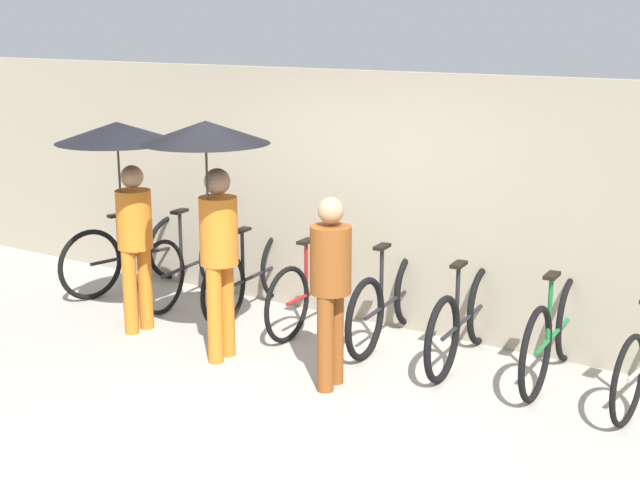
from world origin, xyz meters
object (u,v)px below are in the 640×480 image
Objects in this scene: parked_bicycle_4 at (389,301)px; parked_bicycle_6 at (554,333)px; pedestrian_trailing at (331,280)px; parked_bicycle_2 at (253,274)px; pedestrian_leading at (123,165)px; parked_bicycle_0 at (135,254)px; parked_bicycle_1 at (192,262)px; parked_bicycle_3 at (317,288)px; pedestrian_center at (210,173)px; parked_bicycle_5 at (464,319)px.

parked_bicycle_4 is 1.00× the size of parked_bicycle_6.
pedestrian_trailing is at bearing -179.46° from parked_bicycle_4.
pedestrian_leading is at bearing 149.00° from parked_bicycle_2.
parked_bicycle_1 reaches higher than parked_bicycle_0.
parked_bicycle_0 is 1.05× the size of parked_bicycle_3.
pedestrian_leading reaches higher than parked_bicycle_1.
parked_bicycle_2 is 1.01× the size of parked_bicycle_4.
pedestrian_center is at bearing 112.79° from parked_bicycle_6.
parked_bicycle_2 is at bearing -74.43° from parked_bicycle_0.
pedestrian_trailing is (-0.65, -1.07, 0.51)m from parked_bicycle_5.
parked_bicycle_6 is (0.76, 0.04, 0.02)m from parked_bicycle_5.
parked_bicycle_1 is 1.16× the size of pedestrian_trailing.
parked_bicycle_3 is at bearing -96.98° from parked_bicycle_2.
pedestrian_leading is at bearing -125.06° from parked_bicycle_0.
parked_bicycle_3 is 0.86× the size of pedestrian_leading.
pedestrian_leading is at bearing 105.36° from parked_bicycle_5.
parked_bicycle_0 is at bearing 85.04° from parked_bicycle_5.
parked_bicycle_4 is 1.53m from parked_bicycle_6.
pedestrian_trailing is at bearing -175.09° from pedestrian_leading.
parked_bicycle_1 is at bearing 86.55° from parked_bicycle_6.
parked_bicycle_6 is 1.87m from pedestrian_trailing.
pedestrian_trailing is at bearing -96.48° from parked_bicycle_0.
parked_bicycle_2 is 0.89× the size of pedestrian_leading.
parked_bicycle_5 is 0.83× the size of pedestrian_center.
parked_bicycle_4 is at bearing 78.06° from parked_bicycle_5.
parked_bicycle_1 is 1.63m from pedestrian_leading.
pedestrian_trailing reaches higher than parked_bicycle_1.
pedestrian_trailing is at bearing -144.20° from parked_bicycle_3.
parked_bicycle_5 is at bearing 90.09° from parked_bicycle_6.
parked_bicycle_6 is at bearing -95.88° from parked_bicycle_2.
pedestrian_center is 1.34× the size of pedestrian_trailing.
parked_bicycle_1 reaches higher than parked_bicycle_5.
parked_bicycle_1 is at bearing -73.71° from pedestrian_leading.
parked_bicycle_4 is at bearing -145.58° from pedestrian_leading.
parked_bicycle_2 is at bearing -110.34° from pedestrian_leading.
pedestrian_center is at bearing -107.19° from parked_bicycle_0.
pedestrian_center reaches higher than pedestrian_trailing.
parked_bicycle_0 is 0.90× the size of pedestrian_leading.
parked_bicycle_1 is 2.71m from pedestrian_trailing.
pedestrian_trailing is at bearing 125.29° from parked_bicycle_6.
parked_bicycle_6 is (1.53, -0.06, 0.01)m from parked_bicycle_4.
parked_bicycle_2 is 2.29m from parked_bicycle_5.
pedestrian_center is 1.32m from pedestrian_trailing.
pedestrian_trailing is (0.11, -1.17, 0.51)m from parked_bicycle_4.
pedestrian_trailing is (1.09, 0.09, -0.74)m from pedestrian_center.
pedestrian_center reaches higher than parked_bicycle_5.
parked_bicycle_1 is 1.04× the size of parked_bicycle_5.
pedestrian_trailing is (3.17, -1.10, 0.50)m from parked_bicycle_0.
parked_bicycle_1 is 1.05× the size of parked_bicycle_3.
parked_bicycle_6 is at bearing -96.99° from parked_bicycle_1.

